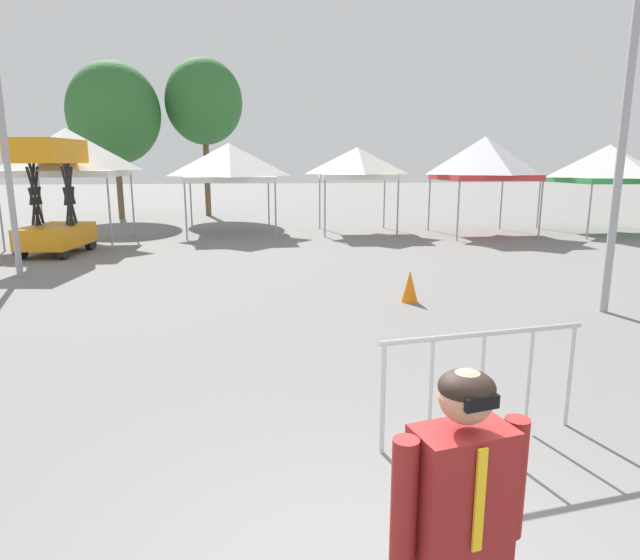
# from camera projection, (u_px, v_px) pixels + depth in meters

# --- Properties ---
(canopy_tent_right_of_center) EXTENTS (3.35, 3.35, 3.70)m
(canopy_tent_right_of_center) POSITION_uv_depth(u_px,v_px,m) (67.00, 152.00, 17.47)
(canopy_tent_right_of_center) COLOR #9E9EA3
(canopy_tent_right_of_center) RESTS_ON ground
(canopy_tent_behind_right) EXTENTS (3.39, 3.39, 3.32)m
(canopy_tent_behind_right) POSITION_uv_depth(u_px,v_px,m) (229.00, 162.00, 20.03)
(canopy_tent_behind_right) COLOR #9E9EA3
(canopy_tent_behind_right) RESTS_ON ground
(canopy_tent_behind_center) EXTENTS (2.91, 2.91, 3.17)m
(canopy_tent_behind_center) POSITION_uv_depth(u_px,v_px,m) (357.00, 163.00, 20.35)
(canopy_tent_behind_center) COLOR #9E9EA3
(canopy_tent_behind_center) RESTS_ON ground
(canopy_tent_center) EXTENTS (3.16, 3.16, 3.54)m
(canopy_tent_center) POSITION_uv_depth(u_px,v_px,m) (484.00, 158.00, 19.65)
(canopy_tent_center) COLOR #9E9EA3
(canopy_tent_center) RESTS_ON ground
(canopy_tent_far_right) EXTENTS (3.56, 3.56, 3.28)m
(canopy_tent_far_right) POSITION_uv_depth(u_px,v_px,m) (608.00, 164.00, 20.27)
(canopy_tent_far_right) COLOR #9E9EA3
(canopy_tent_far_right) RESTS_ON ground
(scissor_lift) EXTENTS (1.71, 2.48, 3.26)m
(scissor_lift) POSITION_uv_depth(u_px,v_px,m) (55.00, 219.00, 15.62)
(scissor_lift) COLOR black
(scissor_lift) RESTS_ON ground
(person_foreground) EXTENTS (0.64, 0.32, 1.78)m
(person_foreground) POSITION_uv_depth(u_px,v_px,m) (458.00, 532.00, 2.35)
(person_foreground) COLOR #33384C
(person_foreground) RESTS_ON ground
(tree_behind_tents_left) EXTENTS (4.21, 4.21, 7.17)m
(tree_behind_tents_left) POSITION_uv_depth(u_px,v_px,m) (114.00, 114.00, 25.16)
(tree_behind_tents_left) COLOR brown
(tree_behind_tents_left) RESTS_ON ground
(tree_behind_tents_right) EXTENTS (3.71, 3.71, 7.56)m
(tree_behind_tents_right) POSITION_uv_depth(u_px,v_px,m) (204.00, 102.00, 26.40)
(tree_behind_tents_right) COLOR brown
(tree_behind_tents_right) RESTS_ON ground
(crowd_barrier_near_person) EXTENTS (2.08, 0.36, 1.08)m
(crowd_barrier_near_person) POSITION_uv_depth(u_px,v_px,m) (483.00, 364.00, 5.09)
(crowd_barrier_near_person) COLOR #B7BABF
(crowd_barrier_near_person) RESTS_ON ground
(traffic_cone_lot_center) EXTENTS (0.32, 0.32, 0.61)m
(traffic_cone_lot_center) POSITION_uv_depth(u_px,v_px,m) (410.00, 286.00, 10.34)
(traffic_cone_lot_center) COLOR orange
(traffic_cone_lot_center) RESTS_ON ground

